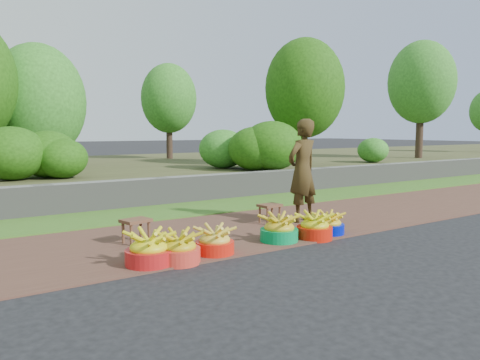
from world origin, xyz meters
TOP-DOWN VIEW (x-y plane):
  - ground_plane at (0.00, 0.00)m, footprint 120.00×120.00m
  - dirt_shoulder at (0.00, 1.25)m, footprint 80.00×2.50m
  - grass_verge at (0.00, 3.25)m, footprint 80.00×1.50m
  - retaining_wall at (0.00, 4.10)m, footprint 80.00×0.35m
  - earth_bank at (0.00, 9.00)m, footprint 80.00×10.00m
  - basin_a at (-1.89, 0.27)m, footprint 0.53×0.53m
  - basin_b at (-1.57, 0.19)m, footprint 0.49×0.49m
  - basin_c at (-1.05, 0.26)m, footprint 0.47×0.47m
  - basin_d at (-0.02, 0.32)m, footprint 0.51×0.51m
  - basin_e at (0.51, 0.20)m, footprint 0.49×0.49m
  - basin_f at (0.86, 0.28)m, footprint 0.44×0.44m
  - stool_left at (-1.63, 1.30)m, footprint 0.41×0.34m
  - stool_right at (0.63, 1.36)m, footprint 0.36×0.29m
  - vendor_woman at (1.15, 1.19)m, footprint 0.66×0.48m

SIDE VIEW (x-z plane):
  - ground_plane at x=0.00m, z-range 0.00..0.00m
  - dirt_shoulder at x=0.00m, z-range 0.00..0.02m
  - grass_verge at x=0.00m, z-range 0.00..0.04m
  - basin_f at x=0.86m, z-range -0.02..0.31m
  - basin_c at x=-1.05m, z-range -0.02..0.33m
  - basin_b at x=-1.57m, z-range -0.02..0.35m
  - basin_e at x=0.51m, z-range -0.02..0.35m
  - basin_d at x=-0.02m, z-range -0.02..0.36m
  - basin_a at x=-1.89m, z-range -0.02..0.37m
  - earth_bank at x=0.00m, z-range 0.00..0.50m
  - stool_right at x=0.63m, z-range 0.11..0.41m
  - stool_left at x=-1.63m, z-range 0.11..0.43m
  - retaining_wall at x=0.00m, z-range 0.00..0.55m
  - vendor_woman at x=1.15m, z-range 0.02..1.67m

